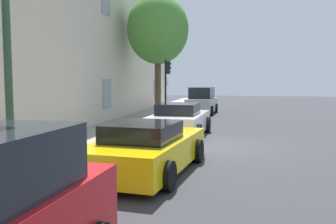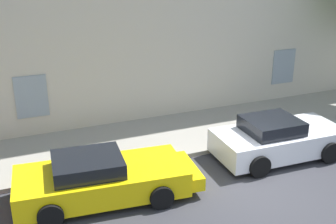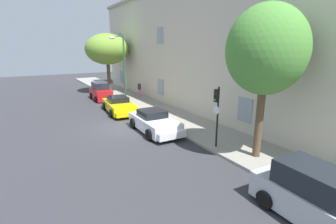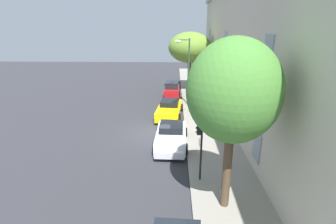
# 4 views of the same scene
# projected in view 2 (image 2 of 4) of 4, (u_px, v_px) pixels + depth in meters

# --- Properties ---
(ground_plane) EXTENTS (80.00, 80.00, 0.00)m
(ground_plane) POSITION_uv_depth(u_px,v_px,m) (251.00, 187.00, 12.25)
(ground_plane) COLOR #333338
(sidewalk) EXTENTS (60.00, 3.51, 0.14)m
(sidewalk) POSITION_uv_depth(u_px,v_px,m) (190.00, 132.00, 15.79)
(sidewalk) COLOR gray
(sidewalk) RESTS_ON ground
(sportscar_red_lead) EXTENTS (5.12, 2.49, 1.28)m
(sportscar_red_lead) POSITION_uv_depth(u_px,v_px,m) (108.00, 178.00, 11.60)
(sportscar_red_lead) COLOR yellow
(sportscar_red_lead) RESTS_ON ground
(sportscar_yellow_flank) EXTENTS (4.64, 2.26, 1.36)m
(sportscar_yellow_flank) POSITION_uv_depth(u_px,v_px,m) (282.00, 138.00, 13.94)
(sportscar_yellow_flank) COLOR white
(sportscar_yellow_flank) RESTS_ON ground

